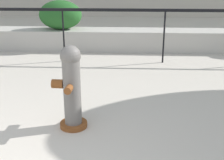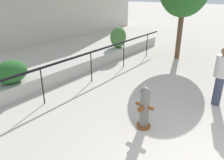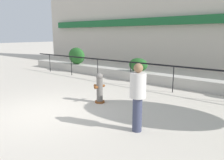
# 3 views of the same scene
# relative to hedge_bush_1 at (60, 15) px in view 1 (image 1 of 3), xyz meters

# --- Properties ---
(planter_wall_low) EXTENTS (18.00, 0.70, 0.50)m
(planter_wall_low) POSITION_rel_hedge_bush_1_xyz_m (0.28, 0.00, -0.60)
(planter_wall_low) COLOR #B7B2A8
(planter_wall_low) RESTS_ON ground
(fence_railing_segment) EXTENTS (15.00, 0.05, 1.15)m
(fence_railing_segment) POSITION_rel_hedge_bush_1_xyz_m (0.28, -1.10, 0.16)
(fence_railing_segment) COLOR black
(fence_railing_segment) RESTS_ON ground
(hedge_bush_1) EXTENTS (1.05, 0.70, 0.71)m
(hedge_bush_1) POSITION_rel_hedge_bush_1_xyz_m (0.00, 0.00, 0.00)
(hedge_bush_1) COLOR #235B23
(hedge_bush_1) RESTS_ON planter_wall_low
(fire_hydrant) EXTENTS (0.44, 0.48, 1.08)m
(fire_hydrant) POSITION_rel_hedge_bush_1_xyz_m (0.97, -4.08, -0.30)
(fire_hydrant) COLOR brown
(fire_hydrant) RESTS_ON ground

